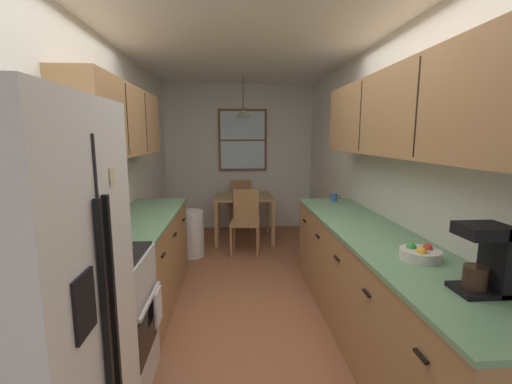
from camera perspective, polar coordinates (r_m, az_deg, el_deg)
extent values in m
plane|color=#995B3D|center=(3.83, -1.87, -16.16)|extent=(12.00, 12.00, 0.00)
cube|color=silver|center=(3.69, -23.48, 2.75)|extent=(0.10, 9.00, 2.55)
cube|color=silver|center=(3.78, 18.99, 3.16)|extent=(0.10, 9.00, 2.55)
cube|color=silver|center=(6.12, -2.90, 5.82)|extent=(4.40, 0.10, 2.55)
cube|color=white|center=(3.58, -2.11, 24.57)|extent=(4.40, 9.00, 0.08)
cube|color=white|center=(1.71, -35.01, -18.28)|extent=(0.66, 0.81, 1.80)
cube|color=black|center=(1.60, -23.68, -21.50)|extent=(0.01, 0.01, 1.62)
cube|color=black|center=(1.56, -23.68, -22.28)|extent=(0.02, 0.02, 1.15)
cube|color=black|center=(1.63, -22.69, -20.86)|extent=(0.02, 0.02, 1.15)
cube|color=black|center=(1.35, -26.90, -16.59)|extent=(0.01, 0.15, 0.22)
cube|color=beige|center=(1.55, -23.09, 2.54)|extent=(0.01, 0.05, 0.07)
cube|color=silver|center=(2.52, -25.21, -20.04)|extent=(0.62, 0.64, 0.90)
cube|color=black|center=(2.44, -17.74, -21.34)|extent=(0.01, 0.45, 0.30)
cube|color=silver|center=(2.34, -17.38, -16.93)|extent=(0.02, 0.51, 0.02)
cube|color=black|center=(2.33, -26.01, -10.08)|extent=(0.59, 0.61, 0.02)
cube|color=silver|center=(2.42, -32.36, -7.65)|extent=(0.06, 0.64, 0.20)
cylinder|color=#2D2D2D|center=(2.26, -30.72, -10.63)|extent=(0.15, 0.15, 0.01)
cylinder|color=#2D2D2D|center=(2.51, -27.83, -8.55)|extent=(0.15, 0.15, 0.01)
cylinder|color=#2D2D2D|center=(2.15, -23.92, -11.09)|extent=(0.15, 0.15, 0.01)
cylinder|color=#2D2D2D|center=(2.41, -21.65, -8.82)|extent=(0.15, 0.15, 0.01)
cube|color=white|center=(2.26, -30.10, 6.99)|extent=(0.38, 0.62, 0.30)
cube|color=black|center=(2.13, -26.10, 7.22)|extent=(0.01, 0.37, 0.19)
cube|color=#2D2D33|center=(2.38, -23.66, 7.51)|extent=(0.01, 0.12, 0.19)
cube|color=#A87A4C|center=(3.58, -18.28, -10.95)|extent=(0.60, 1.78, 0.87)
cube|color=#6B9E70|center=(3.46, -18.66, -3.92)|extent=(0.63, 1.80, 0.03)
cube|color=black|center=(2.88, -15.33, -10.21)|extent=(0.02, 0.10, 0.01)
cube|color=black|center=(3.44, -13.43, -6.94)|extent=(0.02, 0.10, 0.01)
cube|color=black|center=(4.00, -12.07, -4.58)|extent=(0.02, 0.10, 0.01)
cube|color=#A87A4C|center=(3.37, -22.04, 11.01)|extent=(0.32, 1.88, 0.62)
cube|color=#2D2319|center=(3.02, -20.86, 11.35)|extent=(0.01, 0.01, 0.57)
cube|color=#2D2319|center=(3.62, -18.02, 11.07)|extent=(0.01, 0.01, 0.57)
cube|color=#A87A4C|center=(2.99, 19.10, -15.11)|extent=(0.60, 3.02, 0.87)
cube|color=#6B9E70|center=(2.84, 19.58, -6.80)|extent=(0.63, 3.04, 0.03)
cube|color=black|center=(1.79, 25.99, -23.60)|extent=(0.02, 0.10, 0.01)
cube|color=black|center=(2.27, 18.10, -15.88)|extent=(0.02, 0.10, 0.01)
cube|color=black|center=(2.79, 13.38, -10.79)|extent=(0.02, 0.10, 0.01)
cube|color=black|center=(3.34, 10.28, -7.30)|extent=(0.02, 0.10, 0.01)
cube|color=black|center=(3.91, 8.10, -4.80)|extent=(0.02, 0.10, 0.01)
cube|color=#A87A4C|center=(2.76, 23.81, 12.10)|extent=(0.32, 2.72, 0.64)
cube|color=#2D2319|center=(2.29, 25.44, 12.73)|extent=(0.01, 0.01, 0.59)
cube|color=#2D2319|center=(3.10, 17.15, 12.08)|extent=(0.01, 0.01, 0.59)
cube|color=#A87F51|center=(5.39, -2.07, -0.75)|extent=(0.91, 0.83, 0.03)
cube|color=#A87F51|center=(5.10, -6.73, -5.56)|extent=(0.06, 0.06, 0.69)
cube|color=#A87F51|center=(5.13, 2.91, -5.42)|extent=(0.06, 0.06, 0.69)
cube|color=#A87F51|center=(5.85, -6.39, -3.62)|extent=(0.06, 0.06, 0.69)
cube|color=#A87F51|center=(5.87, 1.99, -3.50)|extent=(0.06, 0.06, 0.69)
cube|color=#A87A4C|center=(4.77, -1.84, -5.23)|extent=(0.45, 0.45, 0.04)
cube|color=#A87A4C|center=(4.89, -1.67, -2.14)|extent=(0.37, 0.08, 0.45)
cylinder|color=#A87A4C|center=(4.65, 0.25, -8.62)|extent=(0.04, 0.04, 0.43)
cylinder|color=#A87A4C|center=(4.68, -4.26, -8.52)|extent=(0.04, 0.04, 0.43)
cylinder|color=#A87A4C|center=(4.99, 0.45, -7.33)|extent=(0.04, 0.04, 0.43)
cylinder|color=#A87A4C|center=(5.02, -3.73, -7.26)|extent=(0.04, 0.04, 0.43)
cube|color=#A87A4C|center=(6.12, -2.80, -1.97)|extent=(0.44, 0.44, 0.04)
cube|color=#A87A4C|center=(5.90, -2.59, -0.17)|extent=(0.37, 0.07, 0.45)
cylinder|color=#A87A4C|center=(6.33, -4.64, -3.79)|extent=(0.04, 0.04, 0.43)
cylinder|color=#A87A4C|center=(6.37, -1.37, -3.66)|extent=(0.04, 0.04, 0.43)
cylinder|color=#A87A4C|center=(5.97, -4.29, -4.57)|extent=(0.04, 0.04, 0.43)
cylinder|color=#A87A4C|center=(6.02, -0.84, -4.43)|extent=(0.04, 0.04, 0.43)
cylinder|color=black|center=(5.35, -2.18, 16.30)|extent=(0.01, 0.01, 0.50)
cone|color=#B7B2A8|center=(5.32, -2.16, 13.06)|extent=(0.25, 0.25, 0.10)
sphere|color=white|center=(5.32, -2.16, 13.28)|extent=(0.06, 0.06, 0.06)
cube|color=brown|center=(6.04, -2.27, 8.71)|extent=(0.85, 0.04, 1.08)
cube|color=silver|center=(6.02, -2.27, 8.71)|extent=(0.77, 0.01, 1.00)
cube|color=brown|center=(6.02, -2.27, 8.71)|extent=(0.77, 0.02, 0.03)
cylinder|color=white|center=(4.80, -10.86, -6.91)|extent=(0.35, 0.35, 0.64)
cylinder|color=#265999|center=(2.76, -22.53, -5.17)|extent=(0.12, 0.12, 0.18)
cylinder|color=white|center=(2.74, -22.66, -3.15)|extent=(0.12, 0.12, 0.02)
cube|color=white|center=(2.53, -16.14, -18.01)|extent=(0.02, 0.16, 0.24)
cube|color=black|center=(2.02, 33.25, -13.64)|extent=(0.22, 0.18, 0.02)
cube|color=black|center=(2.01, 35.49, -9.12)|extent=(0.06, 0.18, 0.34)
cube|color=black|center=(1.93, 34.04, -5.43)|extent=(0.22, 0.18, 0.06)
cylinder|color=#331E14|center=(1.98, 32.96, -11.94)|extent=(0.11, 0.11, 0.11)
cylinder|color=#335999|center=(4.03, 12.98, -0.90)|extent=(0.07, 0.07, 0.10)
torus|color=#335999|center=(4.05, 13.63, -0.82)|extent=(0.05, 0.01, 0.05)
cylinder|color=silver|center=(2.35, 25.93, -9.42)|extent=(0.24, 0.24, 0.06)
cylinder|color=black|center=(2.35, 25.96, -9.07)|extent=(0.20, 0.20, 0.03)
sphere|color=red|center=(2.38, 26.91, -8.44)|extent=(0.06, 0.06, 0.06)
sphere|color=green|center=(2.35, 24.69, -8.46)|extent=(0.06, 0.06, 0.06)
sphere|color=yellow|center=(2.29, 26.13, -9.06)|extent=(0.06, 0.06, 0.06)
cylinder|color=#4C7299|center=(5.48, -2.96, -0.10)|extent=(0.20, 0.20, 0.06)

